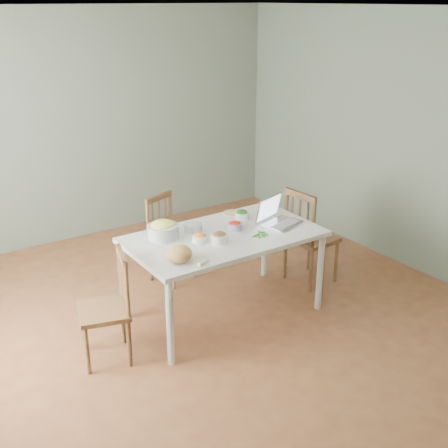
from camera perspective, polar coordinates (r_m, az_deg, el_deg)
floor at (r=5.34m, az=-2.48°, el=-9.42°), size 5.00×5.00×0.00m
ceiling at (r=4.58m, az=-3.06°, el=20.92°), size 5.00×5.00×0.00m
wall_back at (r=6.98m, az=-13.61°, el=9.46°), size 5.00×0.00×2.70m
wall_right at (r=6.40m, az=16.95°, el=8.04°), size 0.00×5.00×2.70m
dining_table at (r=5.23m, az=0.00°, el=-5.11°), size 1.71×0.96×0.80m
chair_far at (r=5.88m, az=-5.20°, el=-1.55°), size 0.50×0.48×0.90m
chair_left at (r=4.67m, az=-12.00°, el=-8.28°), size 0.48×0.50×0.92m
chair_right at (r=5.88m, az=8.78°, el=-1.16°), size 0.45×0.47×1.00m
bread_boule at (r=4.53m, az=-4.53°, el=-2.99°), size 0.23×0.23×0.14m
butter_stick at (r=4.50m, az=-2.08°, el=-3.86°), size 0.12×0.07×0.03m
bowl_squash at (r=4.99m, az=-6.13°, el=-0.52°), size 0.36×0.36×0.16m
bowl_carrot at (r=4.90m, az=-2.43°, el=-1.38°), size 0.16×0.16×0.07m
bowl_onion at (r=5.13m, az=-3.09°, el=-0.24°), size 0.20×0.20×0.09m
bowl_mushroom at (r=4.87m, az=-0.47°, el=-1.36°), size 0.15×0.15×0.10m
bowl_redpep at (r=5.15m, az=1.11°, el=-0.15°), size 0.18×0.18×0.08m
bowl_broccoli at (r=5.41m, az=1.81°, el=0.97°), size 0.18×0.18×0.09m
flatbread at (r=5.53m, az=0.88°, el=1.08°), size 0.21×0.21×0.02m
basil_bunch at (r=5.05m, az=3.54°, el=-1.02°), size 0.18×0.18×0.02m
laptop at (r=5.26m, az=5.86°, el=1.20°), size 0.44×0.40×0.25m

